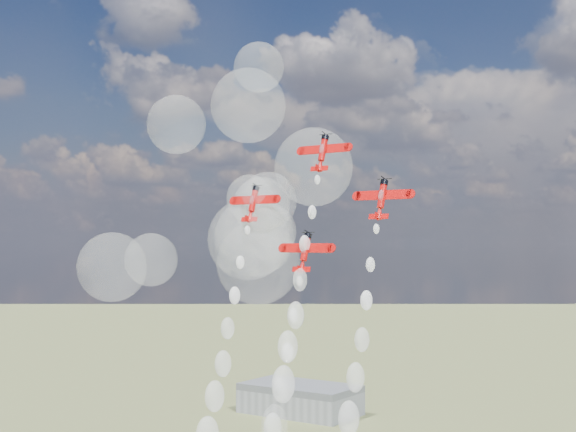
% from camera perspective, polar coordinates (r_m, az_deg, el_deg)
% --- Properties ---
extents(hangar, '(50.00, 28.00, 13.00)m').
position_cam_1_polar(hangar, '(363.23, 0.87, -12.88)').
color(hangar, gray).
rests_on(hangar, ground).
extents(plane_lead, '(10.87, 4.57, 7.53)m').
position_cam_1_polar(plane_lead, '(155.53, 2.47, 4.58)').
color(plane_lead, red).
rests_on(plane_lead, ground).
extents(plane_left, '(10.87, 4.57, 7.53)m').
position_cam_1_polar(plane_left, '(160.22, -2.50, 0.94)').
color(plane_left, red).
rests_on(plane_left, ground).
extents(plane_right, '(10.87, 4.57, 7.53)m').
position_cam_1_polar(plane_right, '(144.87, 6.68, 1.27)').
color(plane_right, red).
rests_on(plane_right, ground).
extents(plane_slot, '(10.87, 4.57, 7.53)m').
position_cam_1_polar(plane_slot, '(149.19, 1.21, -2.52)').
color(plane_slot, red).
rests_on(plane_slot, ground).
extents(smoke_trail_lead, '(5.24, 21.13, 58.86)m').
position_cam_1_polar(smoke_trail_lead, '(144.48, -1.01, -14.87)').
color(smoke_trail_lead, white).
rests_on(smoke_trail_lead, plane_lead).
extents(drifted_smoke_cloud, '(68.18, 36.01, 56.87)m').
position_cam_1_polar(drifted_smoke_cloud, '(185.48, -3.81, 0.66)').
color(drifted_smoke_cloud, white).
rests_on(drifted_smoke_cloud, ground).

